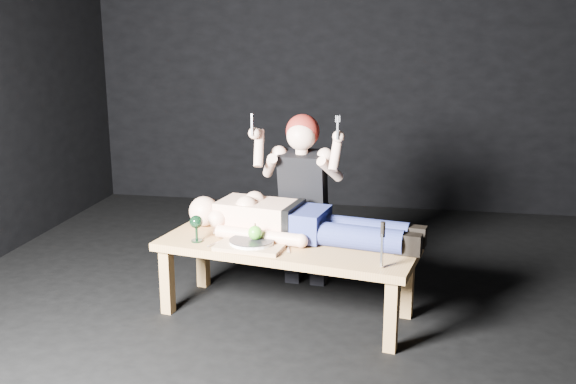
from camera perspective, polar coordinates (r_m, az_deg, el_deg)
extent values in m
plane|color=black|center=(4.03, 2.85, -10.51)|extent=(5.00, 5.00, 0.00)
plane|color=black|center=(6.15, 6.17, 12.42)|extent=(5.00, 0.00, 5.00)
cube|color=#A07B45|center=(3.92, -0.13, -7.64)|extent=(1.59, 0.83, 0.45)
cube|color=tan|center=(3.79, -3.18, -4.64)|extent=(0.42, 0.32, 0.02)
cylinder|color=white|center=(3.78, -3.18, -4.33)|extent=(0.29, 0.29, 0.02)
sphere|color=#338D19|center=(3.77, -2.88, -3.57)|extent=(0.08, 0.08, 0.08)
cube|color=#B2B2B7|center=(3.86, -6.23, -4.45)|extent=(0.08, 0.15, 0.01)
cube|color=#B2B2B7|center=(3.70, -0.79, -5.22)|extent=(0.03, 0.16, 0.01)
cube|color=#B2B2B7|center=(3.75, 0.00, -4.93)|extent=(0.05, 0.16, 0.01)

